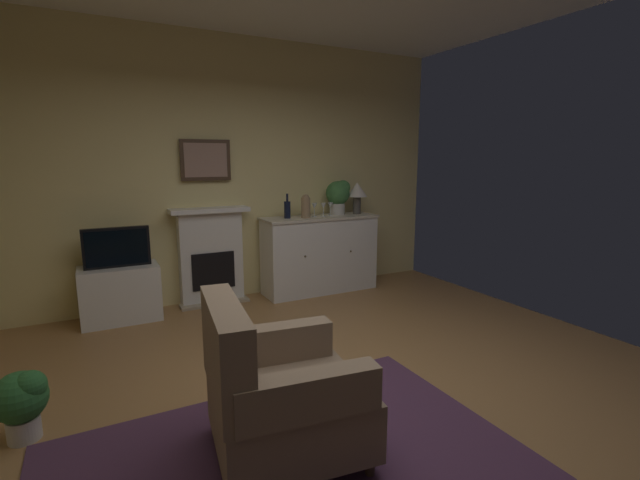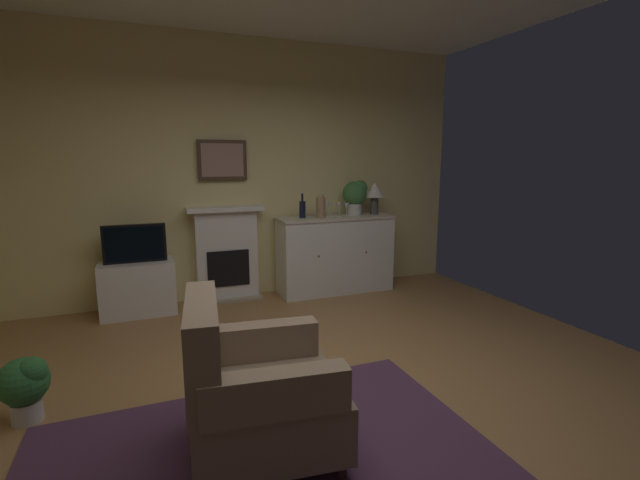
% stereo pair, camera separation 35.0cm
% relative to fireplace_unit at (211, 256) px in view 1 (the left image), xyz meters
% --- Properties ---
extents(ground_plane, '(5.39, 5.41, 0.10)m').
position_rel_fireplace_unit_xyz_m(ground_plane, '(0.34, -2.55, -0.60)').
color(ground_plane, '#9E7042').
rests_on(ground_plane, ground).
extents(wall_rear, '(5.39, 0.06, 3.00)m').
position_rel_fireplace_unit_xyz_m(wall_rear, '(0.34, 0.13, 0.95)').
color(wall_rear, '#EAD68C').
rests_on(wall_rear, ground_plane).
extents(area_rug, '(2.54, 1.62, 0.02)m').
position_rel_fireplace_unit_xyz_m(area_rug, '(-0.34, -2.95, -0.54)').
color(area_rug, '#4C2D47').
rests_on(area_rug, ground_plane).
extents(fireplace_unit, '(0.87, 0.30, 1.10)m').
position_rel_fireplace_unit_xyz_m(fireplace_unit, '(0.00, 0.00, 0.00)').
color(fireplace_unit, white).
rests_on(fireplace_unit, ground_plane).
extents(framed_picture, '(0.55, 0.04, 0.45)m').
position_rel_fireplace_unit_xyz_m(framed_picture, '(-0.00, 0.05, 1.07)').
color(framed_picture, '#473323').
extents(sideboard_cabinet, '(1.44, 0.49, 0.95)m').
position_rel_fireplace_unit_xyz_m(sideboard_cabinet, '(1.31, -0.18, -0.07)').
color(sideboard_cabinet, white).
rests_on(sideboard_cabinet, ground_plane).
extents(table_lamp, '(0.26, 0.26, 0.40)m').
position_rel_fireplace_unit_xyz_m(table_lamp, '(1.84, -0.18, 0.68)').
color(table_lamp, '#4C4742').
rests_on(table_lamp, sideboard_cabinet).
extents(wine_bottle, '(0.08, 0.08, 0.29)m').
position_rel_fireplace_unit_xyz_m(wine_bottle, '(0.88, -0.17, 0.50)').
color(wine_bottle, black).
rests_on(wine_bottle, sideboard_cabinet).
extents(wine_glass_left, '(0.07, 0.07, 0.16)m').
position_rel_fireplace_unit_xyz_m(wine_glass_left, '(1.23, -0.17, 0.52)').
color(wine_glass_left, silver).
rests_on(wine_glass_left, sideboard_cabinet).
extents(wine_glass_center, '(0.07, 0.07, 0.16)m').
position_rel_fireplace_unit_xyz_m(wine_glass_center, '(1.34, -0.20, 0.52)').
color(wine_glass_center, silver).
rests_on(wine_glass_center, sideboard_cabinet).
extents(wine_glass_right, '(0.07, 0.07, 0.16)m').
position_rel_fireplace_unit_xyz_m(wine_glass_right, '(1.45, -0.18, 0.52)').
color(wine_glass_right, silver).
rests_on(wine_glass_right, sideboard_cabinet).
extents(vase_decorative, '(0.11, 0.11, 0.28)m').
position_rel_fireplace_unit_xyz_m(vase_decorative, '(1.09, -0.23, 0.54)').
color(vase_decorative, '#9E7F5B').
rests_on(vase_decorative, sideboard_cabinet).
extents(tv_cabinet, '(0.75, 0.42, 0.57)m').
position_rel_fireplace_unit_xyz_m(tv_cabinet, '(-0.97, -0.16, -0.26)').
color(tv_cabinet, white).
rests_on(tv_cabinet, ground_plane).
extents(tv_set, '(0.62, 0.07, 0.40)m').
position_rel_fireplace_unit_xyz_m(tv_set, '(-0.98, -0.19, 0.22)').
color(tv_set, black).
rests_on(tv_set, tv_cabinet).
extents(potted_plant_fern, '(0.30, 0.30, 0.43)m').
position_rel_fireplace_unit_xyz_m(potted_plant_fern, '(-1.62, -2.04, -0.29)').
color(potted_plant_fern, silver).
rests_on(potted_plant_fern, ground_plane).
extents(potted_plant_small, '(0.30, 0.30, 0.43)m').
position_rel_fireplace_unit_xyz_m(potted_plant_small, '(1.60, -0.13, 0.65)').
color(potted_plant_small, beige).
rests_on(potted_plant_small, sideboard_cabinet).
extents(armchair, '(0.90, 0.86, 0.92)m').
position_rel_fireplace_unit_xyz_m(armchair, '(-0.35, -2.87, -0.17)').
color(armchair, '#8C7259').
rests_on(armchair, ground_plane).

